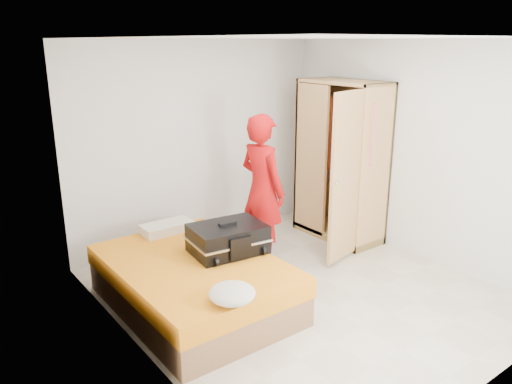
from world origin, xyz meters
TOP-DOWN VIEW (x-y plane):
  - room at (0.00, 0.00)m, footprint 4.00×4.02m
  - bed at (-1.05, 0.42)m, footprint 1.42×2.02m
  - wardrobe at (1.45, 0.85)m, footprint 1.16×1.30m
  - person at (0.16, 0.87)m, footprint 0.49×0.69m
  - suitcase at (-0.65, 0.39)m, footprint 0.81×0.64m
  - round_cushion at (-1.20, -0.48)m, footprint 0.39×0.39m
  - pillow at (-0.89, 1.27)m, footprint 0.57×0.29m

SIDE VIEW (x-z plane):
  - bed at x=-1.05m, z-range 0.00..0.50m
  - pillow at x=-0.89m, z-range 0.50..0.60m
  - round_cushion at x=-1.20m, z-range 0.50..0.65m
  - suitcase at x=-0.65m, z-range 0.48..0.80m
  - person at x=0.16m, z-range 0.00..1.80m
  - wardrobe at x=1.45m, z-range -0.05..2.05m
  - room at x=0.00m, z-range 0.00..2.60m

